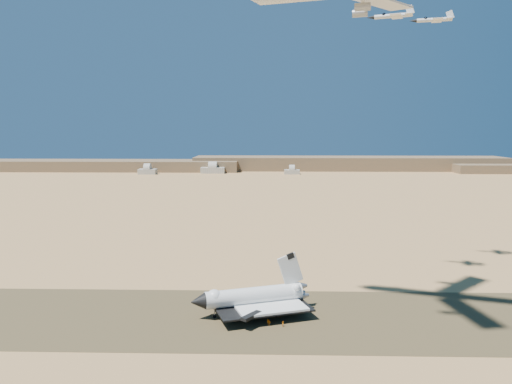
{
  "coord_description": "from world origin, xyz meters",
  "views": [
    {
      "loc": [
        11.91,
        -145.69,
        57.43
      ],
      "look_at": [
        7.77,
        8.0,
        37.6
      ],
      "focal_mm": 35.0,
      "sensor_mm": 36.0,
      "label": 1
    }
  ],
  "objects_px": {
    "crew_c": "(269,323)",
    "chase_jet_e": "(392,16)",
    "shuttle": "(253,298)",
    "crew_b": "(283,324)",
    "crew_a": "(268,321)",
    "chase_jet_f": "(433,20)"
  },
  "relations": [
    {
      "from": "chase_jet_f",
      "to": "shuttle",
      "type": "bearing_deg",
      "value": -127.76
    },
    {
      "from": "crew_a",
      "to": "chase_jet_e",
      "type": "xyz_separation_m",
      "value": [
        43.9,
        44.79,
        96.24
      ]
    },
    {
      "from": "crew_c",
      "to": "chase_jet_f",
      "type": "xyz_separation_m",
      "value": [
        64.08,
        64.84,
        98.52
      ]
    },
    {
      "from": "crew_c",
      "to": "chase_jet_e",
      "type": "xyz_separation_m",
      "value": [
        43.52,
        46.03,
        96.08
      ]
    },
    {
      "from": "crew_a",
      "to": "crew_b",
      "type": "relative_size",
      "value": 0.99
    },
    {
      "from": "crew_a",
      "to": "crew_b",
      "type": "xyz_separation_m",
      "value": [
        4.47,
        -1.64,
        0.01
      ]
    },
    {
      "from": "crew_a",
      "to": "chase_jet_e",
      "type": "relative_size",
      "value": 0.1
    },
    {
      "from": "crew_a",
      "to": "chase_jet_f",
      "type": "xyz_separation_m",
      "value": [
        64.47,
        63.59,
        98.68
      ]
    },
    {
      "from": "crew_a",
      "to": "chase_jet_e",
      "type": "bearing_deg",
      "value": -53.53
    },
    {
      "from": "chase_jet_e",
      "to": "chase_jet_f",
      "type": "relative_size",
      "value": 0.99
    },
    {
      "from": "chase_jet_f",
      "to": "crew_a",
      "type": "bearing_deg",
      "value": -121.7
    },
    {
      "from": "shuttle",
      "to": "crew_b",
      "type": "height_order",
      "value": "shuttle"
    },
    {
      "from": "crew_a",
      "to": "chase_jet_e",
      "type": "height_order",
      "value": "chase_jet_e"
    },
    {
      "from": "shuttle",
      "to": "chase_jet_e",
      "type": "height_order",
      "value": "chase_jet_e"
    },
    {
      "from": "crew_c",
      "to": "chase_jet_e",
      "type": "relative_size",
      "value": 0.12
    },
    {
      "from": "shuttle",
      "to": "crew_a",
      "type": "bearing_deg",
      "value": -80.5
    },
    {
      "from": "chase_jet_e",
      "to": "crew_b",
      "type": "bearing_deg",
      "value": -110.35
    },
    {
      "from": "shuttle",
      "to": "crew_b",
      "type": "bearing_deg",
      "value": -67.28
    },
    {
      "from": "shuttle",
      "to": "chase_jet_e",
      "type": "relative_size",
      "value": 2.36
    },
    {
      "from": "crew_b",
      "to": "chase_jet_f",
      "type": "height_order",
      "value": "chase_jet_f"
    },
    {
      "from": "crew_a",
      "to": "crew_c",
      "type": "relative_size",
      "value": 0.83
    },
    {
      "from": "chase_jet_e",
      "to": "chase_jet_f",
      "type": "distance_m",
      "value": 27.97
    }
  ]
}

